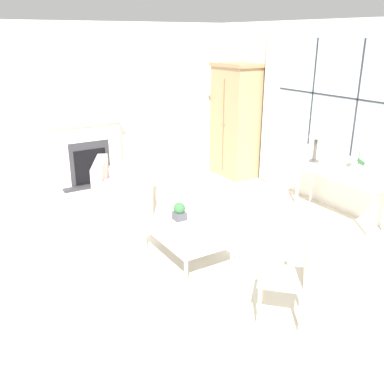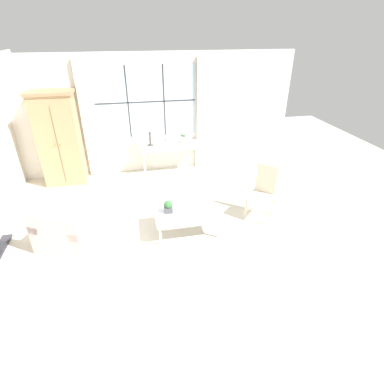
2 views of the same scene
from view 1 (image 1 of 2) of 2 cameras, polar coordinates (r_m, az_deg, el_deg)
name	(u,v)px [view 1 (image 1 of 2)]	position (r m, az deg, el deg)	size (l,w,h in m)	color
ground_plane	(159,249)	(5.55, -4.39, -7.53)	(14.00, 14.00, 0.00)	beige
wall_back_windowed	(333,117)	(6.94, 18.33, 9.49)	(7.20, 0.14, 2.80)	silver
wall_left	(109,104)	(8.02, -11.02, 11.40)	(0.06, 7.20, 2.80)	silver
fireplace	(87,149)	(7.89, -13.79, 5.59)	(0.34, 1.28, 1.96)	#2D2D33
armoire	(235,121)	(8.20, 5.74, 9.42)	(0.96, 0.59, 2.10)	tan
console_table	(341,175)	(6.58, 19.31, 2.15)	(1.44, 0.41, 0.76)	white
table_lamp	(317,133)	(6.71, 16.30, 7.53)	(0.22, 0.22, 0.59)	#4C4742
potted_orchid	(359,161)	(6.34, 21.35, 3.83)	(0.17, 0.13, 0.54)	#BCB7AD
armchair_upholstered	(123,191)	(6.82, -9.22, 0.09)	(1.22, 1.20, 0.76)	beige
side_chair_wooden	(295,267)	(4.11, 13.60, -9.71)	(0.62, 0.62, 1.03)	beige
coffee_table	(186,233)	(5.14, -0.79, -5.49)	(1.12, 0.72, 0.39)	silver
potted_plant_small	(179,211)	(5.36, -1.70, -2.57)	(0.15, 0.15, 0.23)	#4C4C51
pillar_candle	(198,238)	(4.83, 0.82, -6.15)	(0.11, 0.11, 0.11)	silver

